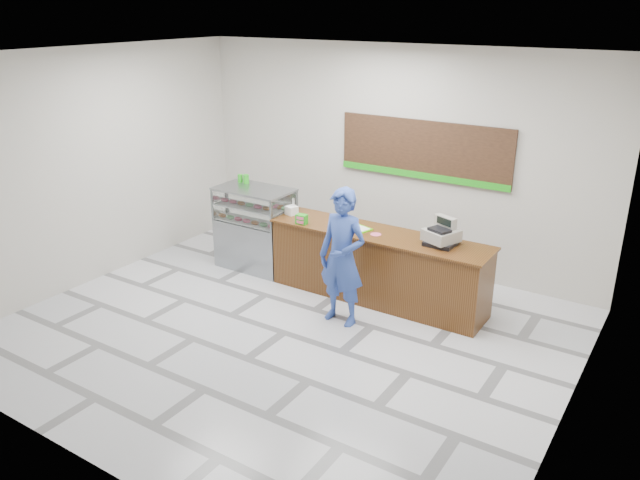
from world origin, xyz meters
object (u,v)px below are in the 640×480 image
Objects in this scene: serving_tray at (359,228)px; customer at (342,257)px; sales_counter at (377,266)px; cash_register at (442,235)px; display_case at (255,228)px.

serving_tray is 0.21× the size of customer.
customer is at bearing -95.69° from sales_counter.
display_case is at bearing -157.57° from cash_register.
sales_counter is 1.12m from cash_register.
cash_register is at bearing 3.43° from sales_counter.
cash_register reaches higher than serving_tray.
serving_tray is at bearing -155.46° from cash_register.
display_case reaches higher than sales_counter.
serving_tray is (-0.31, -0.01, 0.52)m from sales_counter.
display_case is 0.71× the size of customer.
customer is (-0.08, -0.85, 0.42)m from sales_counter.
display_case is at bearing -163.94° from serving_tray.
customer reaches higher than sales_counter.
sales_counter is at bearing 0.01° from display_case.
sales_counter is at bearing 18.59° from serving_tray.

